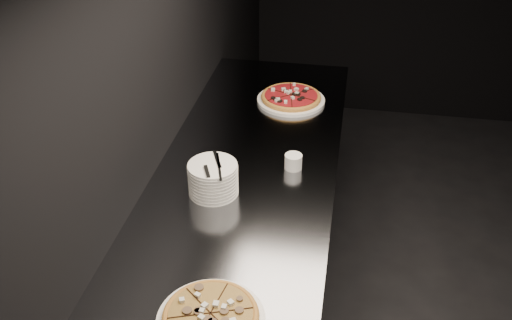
% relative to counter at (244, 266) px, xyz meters
% --- Properties ---
extents(wall_left, '(0.02, 5.00, 2.80)m').
position_rel_counter_xyz_m(wall_left, '(-0.37, 0.00, 0.94)').
color(wall_left, black).
rests_on(wall_left, floor).
extents(counter, '(0.74, 2.44, 0.92)m').
position_rel_counter_xyz_m(counter, '(0.00, 0.00, 0.00)').
color(counter, slate).
rests_on(counter, floor).
extents(pizza_mushroom, '(0.37, 0.37, 0.04)m').
position_rel_counter_xyz_m(pizza_mushroom, '(0.05, -0.73, 0.48)').
color(pizza_mushroom, white).
rests_on(pizza_mushroom, counter).
extents(pizza_tomato, '(0.39, 0.39, 0.04)m').
position_rel_counter_xyz_m(pizza_tomato, '(0.10, 0.73, 0.48)').
color(pizza_tomato, white).
rests_on(pizza_tomato, counter).
extents(plate_stack, '(0.19, 0.19, 0.13)m').
position_rel_counter_xyz_m(plate_stack, '(-0.10, -0.09, 0.52)').
color(plate_stack, white).
rests_on(plate_stack, counter).
extents(cutlery, '(0.07, 0.20, 0.01)m').
position_rel_counter_xyz_m(cutlery, '(-0.09, -0.11, 0.59)').
color(cutlery, silver).
rests_on(cutlery, plate_stack).
extents(ramekin, '(0.07, 0.07, 0.06)m').
position_rel_counter_xyz_m(ramekin, '(0.19, 0.13, 0.49)').
color(ramekin, silver).
rests_on(ramekin, counter).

